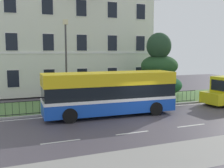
% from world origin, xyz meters
% --- Properties ---
extents(ground_plane, '(60.00, 56.00, 0.18)m').
position_xyz_m(ground_plane, '(0.00, 1.10, -0.02)').
color(ground_plane, '#464048').
extents(georgian_townhouse, '(16.91, 9.11, 13.19)m').
position_xyz_m(georgian_townhouse, '(-1.10, 16.18, 6.75)').
color(georgian_townhouse, silver).
rests_on(georgian_townhouse, ground_plane).
extents(iron_verge_railing, '(16.70, 0.04, 0.97)m').
position_xyz_m(iron_verge_railing, '(-1.10, 4.40, 0.62)').
color(iron_verge_railing, black).
rests_on(iron_verge_railing, ground_plane).
extents(evergreen_tree, '(4.32, 4.32, 6.20)m').
position_xyz_m(evergreen_tree, '(5.78, 8.02, 2.57)').
color(evergreen_tree, '#423328').
rests_on(evergreen_tree, ground_plane).
extents(single_decker_bus, '(9.42, 2.83, 3.06)m').
position_xyz_m(single_decker_bus, '(-1.64, 2.56, 1.61)').
color(single_decker_bus, blue).
rests_on(single_decker_bus, ground_plane).
extents(street_lamp_post, '(0.36, 0.24, 6.75)m').
position_xyz_m(street_lamp_post, '(-4.09, 5.38, 3.99)').
color(street_lamp_post, '#333338').
rests_on(street_lamp_post, ground_plane).
extents(litter_bin, '(0.56, 0.56, 1.15)m').
position_xyz_m(litter_bin, '(1.77, 5.35, 0.70)').
color(litter_bin, black).
rests_on(litter_bin, ground_plane).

